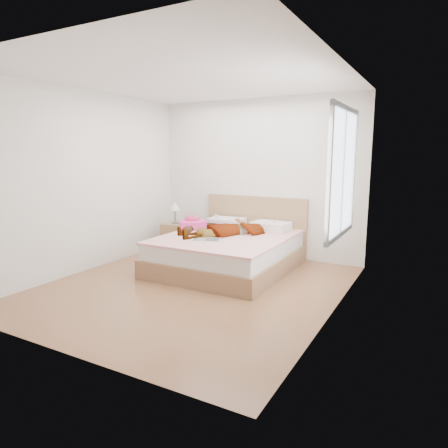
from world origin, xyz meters
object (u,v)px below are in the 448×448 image
Objects in this scene: woman at (232,227)px; plush_toy at (188,230)px; bed at (230,250)px; phone at (216,216)px; nightstand at (175,235)px; towel at (193,223)px; magazine at (206,239)px; coffee_mug at (206,234)px.

plush_toy is at bearing -111.44° from woman.
bed is at bearing 22.77° from plush_toy.
nightstand is at bearing 132.41° from phone.
nightstand is (-0.58, 0.32, -0.31)m from towel.
plush_toy is (-0.47, 0.24, 0.05)m from magazine.
magazine is 2.17× the size of plush_toy.
woman is 0.67m from plush_toy.
magazine is 0.53m from plush_toy.
nightstand reaches higher than plush_toy.
towel is 0.88m from magazine.
woman is at bearing 89.55° from bed.
phone is (-0.50, 0.40, 0.07)m from woman.
magazine is at bearing -57.51° from coffee_mug.
woman is 1.84× the size of nightstand.
nightstand is (-0.82, -0.03, -0.40)m from phone.
towel reaches higher than plush_toy.
magazine is (-0.12, -0.49, 0.24)m from bed.
plush_toy is at bearing -43.32° from nightstand.
magazine is at bearing -61.85° from woman.
phone is 0.78× the size of coffee_mug.
coffee_mug is at bearing -34.98° from nightstand.
woman is at bearing -4.35° from towel.
coffee_mug is 0.56× the size of plush_toy.
magazine is 0.54× the size of nightstand.
bed is at bearing -9.30° from towel.
plush_toy is 1.04m from nightstand.
magazine is 0.20m from coffee_mug.
bed is 0.56m from magazine.
magazine is at bearing -37.84° from nightstand.
woman is at bearing 77.50° from magazine.
coffee_mug reaches higher than magazine.
magazine is at bearing -27.37° from plush_toy.
woman is 7.42× the size of plush_toy.
plush_toy reaches higher than magazine.
phone is at bearing 108.93° from coffee_mug.
woman reaches higher than magazine.
towel is (-0.25, -0.34, -0.09)m from phone.
phone is at bearing 82.70° from plush_toy.
phone is 0.91m from nightstand.
towel is at bearing -174.93° from phone.
phone is 0.85m from coffee_mug.
coffee_mug is at bearing -40.81° from towel.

